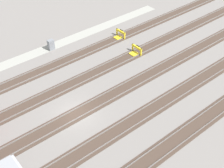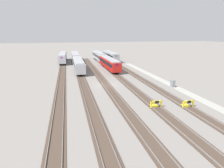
% 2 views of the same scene
% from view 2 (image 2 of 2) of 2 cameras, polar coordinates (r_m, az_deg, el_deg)
% --- Properties ---
extents(ground_plane, '(400.00, 400.00, 0.00)m').
position_cam_2_polar(ground_plane, '(40.22, -1.91, -0.37)').
color(ground_plane, gray).
extents(service_walkway, '(54.00, 2.00, 0.01)m').
position_cam_2_polar(service_walkway, '(45.50, 16.37, 0.95)').
color(service_walkway, '#9E9E93').
rests_on(service_walkway, ground).
extents(rail_track_nearest, '(90.00, 2.23, 0.21)m').
position_cam_2_polar(rail_track_nearest, '(43.40, 11.20, 0.63)').
color(rail_track_nearest, '#47382D').
rests_on(rail_track_nearest, ground).
extents(rail_track_near_inner, '(90.00, 2.23, 0.21)m').
position_cam_2_polar(rail_track_near_inner, '(41.53, 4.90, 0.18)').
color(rail_track_near_inner, '#47382D').
rests_on(rail_track_near_inner, ground).
extents(rail_track_middle, '(90.00, 2.24, 0.21)m').
position_cam_2_polar(rail_track_middle, '(40.20, -1.91, -0.31)').
color(rail_track_middle, '#47382D').
rests_on(rail_track_middle, ground).
extents(rail_track_far_inner, '(90.00, 2.23, 0.21)m').
position_cam_2_polar(rail_track_far_inner, '(39.49, -9.06, -0.82)').
color(rail_track_far_inner, '#47382D').
rests_on(rail_track_far_inner, ground).
extents(rail_track_farthest, '(90.00, 2.23, 0.21)m').
position_cam_2_polar(rail_track_farthest, '(39.40, -16.37, -1.32)').
color(rail_track_farthest, '#47382D').
rests_on(rail_track_farthest, ground).
extents(subway_car_front_row_leftmost, '(18.06, 3.23, 3.70)m').
position_cam_2_polar(subway_car_front_row_leftmost, '(57.95, -0.93, 6.85)').
color(subway_car_front_row_leftmost, red).
rests_on(subway_car_front_row_leftmost, ground).
extents(subway_car_front_row_left_inner, '(18.06, 3.23, 3.70)m').
position_cam_2_polar(subway_car_front_row_left_inner, '(77.23, -0.52, 9.21)').
color(subway_car_front_row_left_inner, '#ADAFB7').
rests_on(subway_car_front_row_left_inner, ground).
extents(subway_car_front_row_centre, '(18.01, 2.91, 3.70)m').
position_cam_2_polar(subway_car_front_row_centre, '(56.52, -10.90, 6.32)').
color(subway_car_front_row_centre, '#ADAFB7').
rests_on(subway_car_front_row_centre, ground).
extents(subway_car_front_row_right_inner, '(18.06, 3.23, 3.70)m').
position_cam_2_polar(subway_car_front_row_right_inner, '(75.34, -15.77, 8.43)').
color(subway_car_front_row_right_inner, '#ADAFB7').
rests_on(subway_car_front_row_right_inner, ground).
extents(subway_car_front_row_rightmost, '(18.05, 3.15, 3.70)m').
position_cam_2_polar(subway_car_front_row_rightmost, '(76.30, -4.26, 9.08)').
color(subway_car_front_row_rightmost, '#ADAFB7').
rests_on(subway_car_front_row_rightmost, ground).
extents(subway_car_back_row_leftmost, '(18.03, 3.00, 3.70)m').
position_cam_2_polar(subway_car_back_row_leftmost, '(75.37, -11.88, 8.70)').
color(subway_car_back_row_leftmost, '#ADAFB7').
rests_on(subway_car_back_row_leftmost, ground).
extents(bumper_stop_nearest_track, '(1.36, 2.01, 1.22)m').
position_cam_2_polar(bumper_stop_nearest_track, '(30.93, 23.33, -5.95)').
color(bumper_stop_nearest_track, yellow).
rests_on(bumper_stop_nearest_track, ground).
extents(bumper_stop_near_inner_track, '(1.34, 2.00, 1.22)m').
position_cam_2_polar(bumper_stop_near_inner_track, '(29.19, 13.99, -6.36)').
color(bumper_stop_near_inner_track, yellow).
rests_on(bumper_stop_near_inner_track, ground).
extents(electrical_cabinet, '(0.90, 0.73, 1.60)m').
position_cam_2_polar(electrical_cabinet, '(40.90, 19.22, 0.17)').
color(electrical_cabinet, gray).
rests_on(electrical_cabinet, ground).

